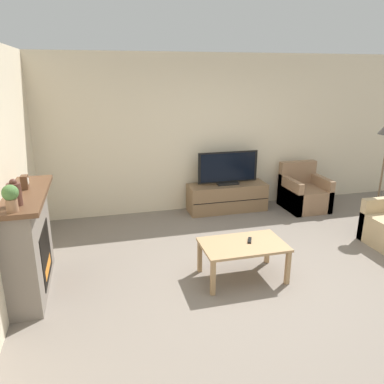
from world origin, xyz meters
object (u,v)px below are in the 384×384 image
(mantel_clock, at_px, (25,182))
(fireplace, at_px, (29,241))
(potted_plant, at_px, (11,196))
(tv, at_px, (228,169))
(coffee_table, at_px, (243,248))
(remote, at_px, (250,240))
(armchair, at_px, (303,194))
(mantel_vase_left, at_px, (15,193))
(tv_stand, at_px, (227,197))

(mantel_clock, bearing_deg, fireplace, -97.22)
(potted_plant, xyz_separation_m, tv, (2.99, 2.45, -0.54))
(coffee_table, xyz_separation_m, remote, (0.10, 0.05, 0.07))
(tv, height_order, coffee_table, tv)
(mantel_clock, xyz_separation_m, remote, (2.48, -0.47, -0.77))
(fireplace, relative_size, remote, 9.10)
(fireplace, xyz_separation_m, coffee_table, (2.40, -0.38, -0.20))
(tv, distance_m, coffee_table, 2.36)
(potted_plant, bearing_deg, remote, 5.89)
(coffee_table, relative_size, remote, 6.50)
(fireplace, distance_m, mantel_clock, 0.66)
(armchair, height_order, remote, armchair)
(fireplace, relative_size, coffee_table, 1.40)
(armchair, relative_size, remote, 5.35)
(mantel_vase_left, distance_m, tv_stand, 3.90)
(tv, bearing_deg, coffee_table, -105.24)
(coffee_table, bearing_deg, tv_stand, 74.78)
(tv_stand, height_order, remote, tv_stand)
(tv_stand, distance_m, armchair, 1.41)
(mantel_vase_left, bearing_deg, tv_stand, 37.34)
(fireplace, bearing_deg, tv_stand, 31.80)
(potted_plant, height_order, tv_stand, potted_plant)
(mantel_vase_left, distance_m, armchair, 4.94)
(fireplace, relative_size, tv_stand, 0.99)
(armchair, bearing_deg, remote, -134.04)
(remote, bearing_deg, mantel_clock, -165.58)
(armchair, bearing_deg, fireplace, -159.69)
(tv, bearing_deg, fireplace, -148.23)
(armchair, relative_size, coffee_table, 0.82)
(potted_plant, relative_size, tv_stand, 0.18)
(fireplace, xyz_separation_m, mantel_vase_left, (0.02, -0.42, 0.69))
(fireplace, distance_m, mantel_vase_left, 0.81)
(potted_plant, height_order, tv, potted_plant)
(mantel_clock, bearing_deg, potted_plant, -90.06)
(tv_stand, xyz_separation_m, armchair, (1.39, -0.24, 0.03))
(potted_plant, height_order, remote, potted_plant)
(tv_stand, relative_size, remote, 9.17)
(fireplace, bearing_deg, coffee_table, -9.00)
(mantel_vase_left, bearing_deg, potted_plant, -90.00)
(potted_plant, bearing_deg, coffee_table, 5.05)
(mantel_clock, relative_size, remote, 0.98)
(tv_stand, bearing_deg, fireplace, -148.20)
(mantel_vase_left, xyz_separation_m, armchair, (4.38, 2.04, -1.01))
(mantel_vase_left, relative_size, armchair, 0.32)
(remote, bearing_deg, tv_stand, 102.18)
(potted_plant, distance_m, remote, 2.64)
(mantel_clock, distance_m, remote, 2.64)
(mantel_clock, height_order, tv, mantel_clock)
(mantel_clock, xyz_separation_m, potted_plant, (-0.00, -0.73, 0.07))
(potted_plant, relative_size, remote, 1.67)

